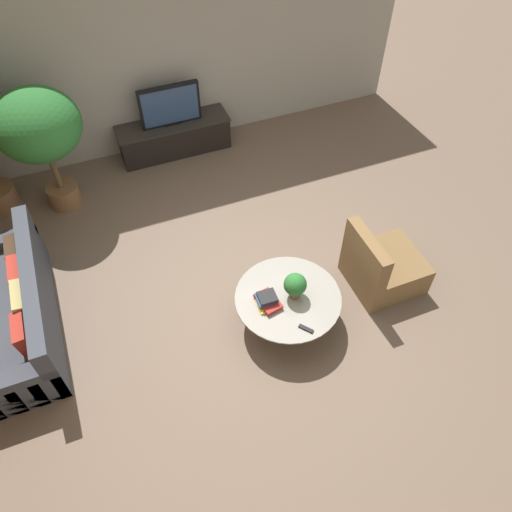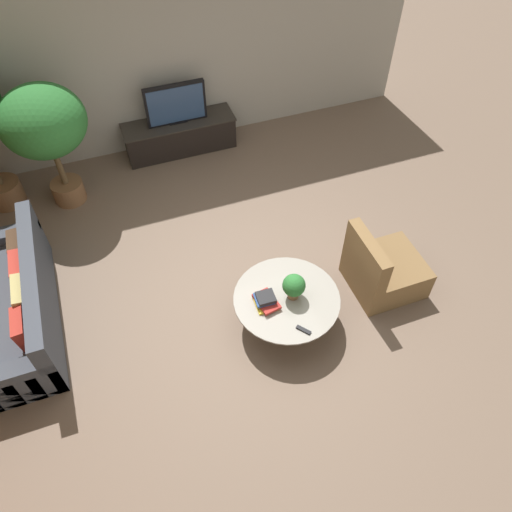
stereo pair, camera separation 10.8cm
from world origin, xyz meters
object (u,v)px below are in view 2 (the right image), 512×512
Objects in this scene: coffee_table at (286,305)px; armchair_wicker at (383,270)px; potted_plant_tabletop at (294,286)px; media_console at (180,135)px; potted_palm_corner at (44,125)px; television at (176,104)px; couch_by_wall at (17,306)px.

armchair_wicker is at bearing 3.75° from coffee_table.
potted_plant_tabletop is (0.07, -0.00, 0.30)m from coffee_table.
media_console is 3.74m from armchair_wicker.
coffee_table is at bearing -54.82° from potted_palm_corner.
media_console is 0.98× the size of potted_palm_corner.
armchair_wicker is 2.72× the size of potted_plant_tabletop.
armchair_wicker reaches higher than potted_plant_tabletop.
armchair_wicker reaches higher than media_console.
coffee_table is 0.31m from potted_plant_tabletop.
coffee_table is at bearing -84.94° from media_console.
potted_palm_corner is (-2.05, 2.91, 0.92)m from coffee_table.
television is 0.52× the size of potted_palm_corner.
potted_plant_tabletop is at bearing -53.89° from potted_palm_corner.
potted_plant_tabletop reaches higher than media_console.
armchair_wicker is at bearing -65.37° from media_console.
coffee_table is 2.95m from couch_by_wall.
armchair_wicker is (1.25, 0.08, -0.03)m from coffee_table.
armchair_wicker is (1.56, -3.40, -0.52)m from television.
potted_palm_corner is (-1.74, -0.57, 0.96)m from media_console.
coffee_table is at bearing 179.54° from potted_plant_tabletop.
coffee_table is 0.67× the size of potted_palm_corner.
television is 0.76× the size of coffee_table.
television is at bearing -90.00° from media_console.
potted_plant_tabletop is (2.12, -2.91, -0.61)m from potted_palm_corner.
coffee_table is (0.31, -3.48, -0.49)m from television.
potted_palm_corner reaches higher than armchair_wicker.
armchair_wicker is at bearing -40.57° from potted_palm_corner.
television is 3.77m from armchair_wicker.
armchair_wicker is (4.02, -0.92, -0.02)m from couch_by_wall.
armchair_wicker reaches higher than couch_by_wall.
potted_plant_tabletop is at bearing 94.01° from armchair_wicker.
potted_palm_corner reaches higher than media_console.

